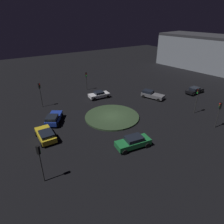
% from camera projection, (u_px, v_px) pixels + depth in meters
% --- Properties ---
extents(ground_plane, '(115.25, 115.25, 0.00)m').
position_uv_depth(ground_plane, '(112.00, 117.00, 32.44)').
color(ground_plane, black).
extents(roundabout_island, '(8.78, 8.78, 0.25)m').
position_uv_depth(roundabout_island, '(112.00, 117.00, 32.39)').
color(roundabout_island, '#2D4228').
rests_on(roundabout_island, ground_plane).
extents(car_blue, '(3.70, 4.44, 1.52)m').
position_uv_depth(car_blue, '(54.00, 118.00, 30.48)').
color(car_blue, '#1E38A5').
rests_on(car_blue, ground_plane).
extents(car_black, '(4.26, 2.21, 1.33)m').
position_uv_depth(car_black, '(195.00, 90.00, 41.61)').
color(car_black, black).
rests_on(car_black, ground_plane).
extents(car_grey, '(3.26, 4.73, 1.43)m').
position_uv_depth(car_grey, '(152.00, 95.00, 39.38)').
color(car_grey, slate).
rests_on(car_grey, ground_plane).
extents(car_white, '(4.15, 2.27, 1.38)m').
position_uv_depth(car_white, '(99.00, 95.00, 39.35)').
color(car_white, white).
rests_on(car_white, ground_plane).
extents(car_green, '(4.65, 2.43, 1.54)m').
position_uv_depth(car_green, '(133.00, 142.00, 24.91)').
color(car_green, '#1E7238').
rests_on(car_green, ground_plane).
extents(car_yellow, '(2.11, 4.14, 1.42)m').
position_uv_depth(car_yellow, '(46.00, 135.00, 26.45)').
color(car_yellow, gold).
rests_on(car_yellow, ground_plane).
extents(traffic_light_northwest, '(0.38, 0.39, 4.43)m').
position_uv_depth(traffic_light_northwest, '(40.00, 90.00, 34.65)').
color(traffic_light_northwest, '#2D2D2D').
rests_on(traffic_light_northwest, ground_plane).
extents(traffic_light_north, '(0.33, 0.38, 3.88)m').
position_uv_depth(traffic_light_north, '(86.00, 77.00, 42.68)').
color(traffic_light_north, '#2D2D2D').
rests_on(traffic_light_north, ground_plane).
extents(traffic_light_southeast, '(0.39, 0.37, 4.34)m').
position_uv_depth(traffic_light_southeast, '(197.00, 96.00, 32.43)').
color(traffic_light_southeast, '#2D2D2D').
rests_on(traffic_light_southeast, ground_plane).
extents(traffic_light_southwest, '(0.40, 0.37, 4.34)m').
position_uv_depth(traffic_light_southwest, '(40.00, 157.00, 18.85)').
color(traffic_light_southwest, '#2D2D2D').
rests_on(traffic_light_southwest, ground_plane).
extents(traffic_light_southeast_near, '(0.39, 0.38, 4.05)m').
position_uv_depth(traffic_light_southeast_near, '(219.00, 110.00, 28.29)').
color(traffic_light_southeast_near, '#2D2D2D').
rests_on(traffic_light_southeast_near, ground_plane).
extents(store_building, '(16.24, 35.63, 9.50)m').
position_uv_depth(store_building, '(219.00, 54.00, 56.11)').
color(store_building, '#8C939E').
rests_on(store_building, ground_plane).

